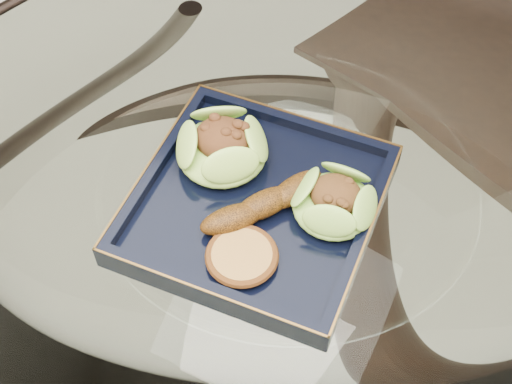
% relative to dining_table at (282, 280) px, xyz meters
% --- Properties ---
extents(dining_table, '(1.13, 1.13, 0.77)m').
position_rel_dining_table_xyz_m(dining_table, '(0.00, 0.00, 0.00)').
color(dining_table, white).
rests_on(dining_table, ground).
extents(navy_plate, '(0.28, 0.28, 0.02)m').
position_rel_dining_table_xyz_m(navy_plate, '(-0.03, -0.02, 0.17)').
color(navy_plate, black).
rests_on(navy_plate, dining_table).
extents(lettuce_wrap_left, '(0.13, 0.13, 0.04)m').
position_rel_dining_table_xyz_m(lettuce_wrap_left, '(-0.10, 0.02, 0.20)').
color(lettuce_wrap_left, '#70A730').
rests_on(lettuce_wrap_left, navy_plate).
extents(lettuce_wrap_right, '(0.12, 0.12, 0.03)m').
position_rel_dining_table_xyz_m(lettuce_wrap_right, '(0.05, 0.01, 0.20)').
color(lettuce_wrap_right, '#72AD32').
rests_on(lettuce_wrap_right, navy_plate).
extents(roasted_plantain, '(0.11, 0.14, 0.03)m').
position_rel_dining_table_xyz_m(roasted_plantain, '(-0.02, -0.02, 0.20)').
color(roasted_plantain, '#593009').
rests_on(roasted_plantain, navy_plate).
extents(crumb_patty, '(0.08, 0.08, 0.01)m').
position_rel_dining_table_xyz_m(crumb_patty, '(-0.01, -0.09, 0.19)').
color(crumb_patty, '#A87738').
rests_on(crumb_patty, navy_plate).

